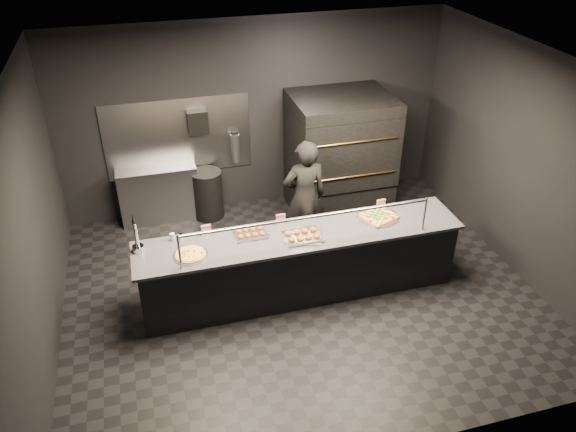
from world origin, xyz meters
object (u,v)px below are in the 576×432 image
(towel_dispenser, at_px, (197,122))
(round_pizza, at_px, (191,255))
(pizza_oven, at_px, (340,155))
(slider_tray_a, at_px, (251,233))
(beer_tap, at_px, (137,241))
(square_pizza, at_px, (378,216))
(slider_tray_b, at_px, (303,236))
(trash_bin, at_px, (208,194))
(fire_extinguisher, at_px, (235,147))
(prep_shelf, at_px, (159,194))
(worker, at_px, (305,197))
(service_counter, at_px, (300,264))

(towel_dispenser, distance_m, round_pizza, 2.60)
(pizza_oven, bearing_deg, slider_tray_a, -135.81)
(beer_tap, relative_size, square_pizza, 1.00)
(slider_tray_b, distance_m, trash_bin, 2.52)
(slider_tray_a, relative_size, trash_bin, 0.54)
(fire_extinguisher, height_order, slider_tray_a, fire_extinguisher)
(slider_tray_b, bearing_deg, prep_shelf, 123.66)
(square_pizza, distance_m, trash_bin, 2.93)
(pizza_oven, relative_size, worker, 1.12)
(prep_shelf, bearing_deg, worker, -34.93)
(prep_shelf, bearing_deg, slider_tray_b, -56.34)
(slider_tray_a, relative_size, square_pizza, 0.81)
(slider_tray_a, bearing_deg, slider_tray_b, -21.16)
(slider_tray_a, height_order, worker, worker)
(towel_dispenser, height_order, beer_tap, towel_dispenser)
(round_pizza, relative_size, worker, 0.24)
(beer_tap, xyz_separation_m, round_pizza, (0.58, -0.25, -0.13))
(prep_shelf, height_order, towel_dispenser, towel_dispenser)
(prep_shelf, distance_m, trash_bin, 0.75)
(towel_dispenser, distance_m, slider_tray_a, 2.34)
(service_counter, xyz_separation_m, trash_bin, (-0.86, 2.22, -0.07))
(prep_shelf, height_order, trash_bin, prep_shelf)
(pizza_oven, bearing_deg, prep_shelf, 171.46)
(prep_shelf, xyz_separation_m, trash_bin, (0.74, -0.10, -0.06))
(towel_dispenser, xyz_separation_m, square_pizza, (1.98, -2.29, -0.61))
(service_counter, distance_m, towel_dispenser, 2.78)
(round_pizza, bearing_deg, prep_shelf, 95.43)
(slider_tray_a, bearing_deg, worker, 40.71)
(slider_tray_a, distance_m, trash_bin, 2.16)
(beer_tap, xyz_separation_m, slider_tray_b, (1.95, -0.24, -0.12))
(slider_tray_b, xyz_separation_m, trash_bin, (-0.86, 2.30, -0.55))
(service_counter, xyz_separation_m, prep_shelf, (-1.60, 2.32, -0.01))
(towel_dispenser, bearing_deg, pizza_oven, -13.14)
(square_pizza, bearing_deg, trash_bin, 132.37)
(slider_tray_b, height_order, worker, worker)
(towel_dispenser, height_order, fire_extinguisher, towel_dispenser)
(prep_shelf, distance_m, towel_dispenser, 1.31)
(service_counter, height_order, fire_extinguisher, service_counter)
(beer_tap, distance_m, round_pizza, 0.65)
(towel_dispenser, relative_size, worker, 0.21)
(slider_tray_b, bearing_deg, fire_extinguisher, 98.02)
(prep_shelf, bearing_deg, towel_dispenser, 5.71)
(fire_extinguisher, height_order, worker, worker)
(square_pizza, bearing_deg, fire_extinguisher, 121.80)
(towel_dispenser, bearing_deg, fire_extinguisher, 1.04)
(slider_tray_a, relative_size, slider_tray_b, 0.78)
(pizza_oven, relative_size, slider_tray_b, 3.51)
(worker, bearing_deg, trash_bin, -46.56)
(prep_shelf, bearing_deg, beer_tap, -99.20)
(towel_dispenser, distance_m, beer_tap, 2.51)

